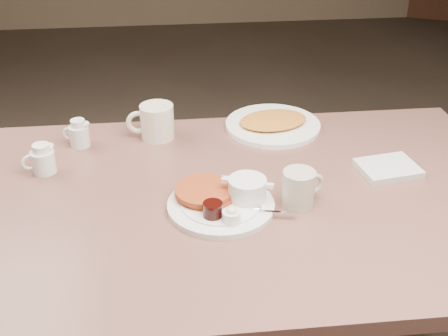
{
  "coord_description": "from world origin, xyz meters",
  "views": [
    {
      "loc": [
        -0.13,
        -1.21,
        1.54
      ],
      "look_at": [
        0.0,
        0.02,
        0.82
      ],
      "focal_mm": 47.31,
      "sensor_mm": 36.0,
      "label": 1
    }
  ],
  "objects": [
    {
      "name": "coffee_mug_far",
      "position": [
        -0.16,
        0.34,
        0.8
      ],
      "size": [
        0.14,
        0.1,
        0.1
      ],
      "color": "#F0E9CE",
      "rests_on": "diner_table"
    },
    {
      "name": "hash_plate",
      "position": [
        0.19,
        0.36,
        0.76
      ],
      "size": [
        0.34,
        0.34,
        0.04
      ],
      "color": "white",
      "rests_on": "diner_table"
    },
    {
      "name": "creamer_left",
      "position": [
        -0.46,
        0.17,
        0.79
      ],
      "size": [
        0.09,
        0.07,
        0.08
      ],
      "color": "white",
      "rests_on": "diner_table"
    },
    {
      "name": "main_plate",
      "position": [
        -0.01,
        -0.04,
        0.77
      ],
      "size": [
        0.33,
        0.33,
        0.07
      ],
      "color": "white",
      "rests_on": "diner_table"
    },
    {
      "name": "coffee_mug_near",
      "position": [
        0.17,
        -0.05,
        0.8
      ],
      "size": [
        0.12,
        0.1,
        0.09
      ],
      "color": "beige",
      "rests_on": "diner_table"
    },
    {
      "name": "diner_table",
      "position": [
        0.0,
        0.0,
        0.58
      ],
      "size": [
        1.5,
        0.9,
        0.75
      ],
      "color": "#84564C",
      "rests_on": "ground"
    },
    {
      "name": "creamer_right",
      "position": [
        -0.38,
        0.31,
        0.79
      ],
      "size": [
        0.08,
        0.07,
        0.08
      ],
      "color": "white",
      "rests_on": "diner_table"
    },
    {
      "name": "napkin",
      "position": [
        0.44,
        0.08,
        0.76
      ],
      "size": [
        0.17,
        0.14,
        0.02
      ],
      "color": "silver",
      "rests_on": "diner_table"
    }
  ]
}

